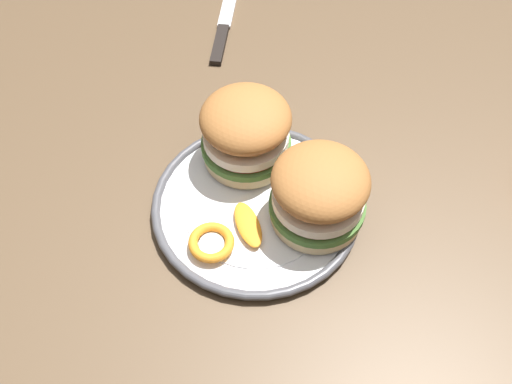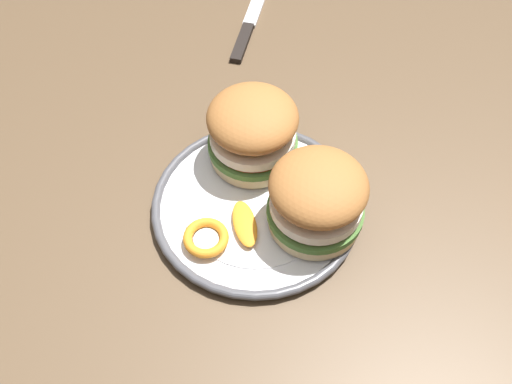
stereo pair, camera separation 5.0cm
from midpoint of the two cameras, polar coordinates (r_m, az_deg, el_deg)
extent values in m
plane|color=#4C3D2D|center=(1.46, 0.85, -15.27)|extent=(8.00, 8.00, 0.00)
cube|color=brown|center=(0.84, 1.43, 1.50)|extent=(1.14, 1.09, 0.03)
cube|color=brown|center=(1.55, 17.26, 9.93)|extent=(0.06, 0.06, 0.69)
cube|color=brown|center=(1.50, -20.23, 7.11)|extent=(0.06, 0.06, 0.69)
cylinder|color=white|center=(0.79, -1.82, -1.53)|extent=(0.25, 0.25, 0.01)
torus|color=#4C4C51|center=(0.78, -1.83, -1.28)|extent=(0.27, 0.27, 0.01)
cylinder|color=white|center=(0.78, -1.84, -1.24)|extent=(0.19, 0.19, 0.00)
cylinder|color=beige|center=(0.82, -2.68, 3.81)|extent=(0.12, 0.12, 0.02)
cylinder|color=#477033|center=(0.80, -2.72, 4.44)|extent=(0.12, 0.12, 0.01)
cylinder|color=#BC3828|center=(0.80, -2.74, 4.81)|extent=(0.11, 0.11, 0.01)
cylinder|color=silver|center=(0.79, -2.77, 5.28)|extent=(0.11, 0.11, 0.01)
ellipsoid|color=#A36633|center=(0.77, -2.87, 6.89)|extent=(0.16, 0.16, 0.05)
cylinder|color=beige|center=(0.76, 3.84, -1.92)|extent=(0.12, 0.12, 0.02)
cylinder|color=#477033|center=(0.75, 3.89, -1.33)|extent=(0.12, 0.12, 0.01)
cylinder|color=#BC3828|center=(0.74, 3.93, -0.98)|extent=(0.11, 0.11, 0.01)
cylinder|color=silver|center=(0.73, 3.97, -0.53)|extent=(0.11, 0.11, 0.01)
ellipsoid|color=#A36633|center=(0.71, 4.12, 1.01)|extent=(0.17, 0.17, 0.05)
torus|color=orange|center=(0.74, -6.18, -4.85)|extent=(0.07, 0.07, 0.01)
cylinder|color=#F4E5C6|center=(0.74, -6.15, -5.02)|extent=(0.03, 0.03, 0.00)
ellipsoid|color=orange|center=(0.75, -2.67, -3.17)|extent=(0.07, 0.04, 0.01)
cube|color=silver|center=(1.09, -3.91, 17.36)|extent=(0.13, 0.05, 0.01)
cube|color=black|center=(1.00, -4.92, 13.57)|extent=(0.09, 0.04, 0.01)
camera|label=1|loc=(0.03, -91.89, -2.65)|focal=42.36mm
camera|label=2|loc=(0.03, 88.11, 2.65)|focal=42.36mm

